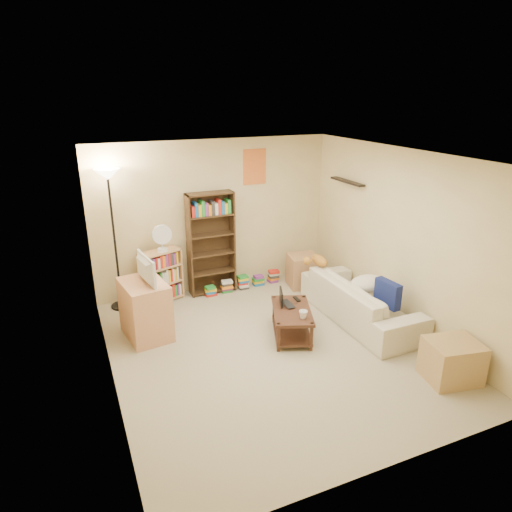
% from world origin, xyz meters
% --- Properties ---
extents(room, '(4.50, 4.54, 2.52)m').
position_xyz_m(room, '(0.00, 0.01, 1.62)').
color(room, tan).
rests_on(room, ground).
extents(sofa, '(2.11, 0.84, 0.61)m').
position_xyz_m(sofa, '(1.55, 0.23, 0.31)').
color(sofa, beige).
rests_on(sofa, ground).
extents(navy_pillow, '(0.16, 0.41, 0.36)m').
position_xyz_m(navy_pillow, '(1.65, -0.23, 0.59)').
color(navy_pillow, navy).
rests_on(navy_pillow, sofa).
extents(cream_blanket, '(0.57, 0.40, 0.24)m').
position_xyz_m(cream_blanket, '(1.70, 0.28, 0.53)').
color(cream_blanket, white).
rests_on(cream_blanket, sofa).
extents(tabby_cat, '(0.48, 0.17, 0.17)m').
position_xyz_m(tabby_cat, '(1.27, 1.04, 0.70)').
color(tabby_cat, '#C07B28').
rests_on(tabby_cat, sofa).
extents(coffee_table, '(0.80, 1.03, 0.40)m').
position_xyz_m(coffee_table, '(0.40, 0.20, 0.26)').
color(coffee_table, '#49261C').
rests_on(coffee_table, ground).
extents(laptop, '(0.30, 0.21, 0.02)m').
position_xyz_m(laptop, '(0.45, 0.34, 0.42)').
color(laptop, black).
rests_on(laptop, coffee_table).
extents(laptop_screen, '(0.12, 0.29, 0.20)m').
position_xyz_m(laptop_screen, '(0.33, 0.38, 0.52)').
color(laptop_screen, white).
rests_on(laptop_screen, laptop).
extents(mug, '(0.12, 0.12, 0.11)m').
position_xyz_m(mug, '(0.42, -0.09, 0.46)').
color(mug, white).
rests_on(mug, coffee_table).
extents(tv_remote, '(0.06, 0.16, 0.02)m').
position_xyz_m(tv_remote, '(0.60, 0.44, 0.41)').
color(tv_remote, black).
rests_on(tv_remote, coffee_table).
extents(tv_stand, '(0.64, 0.82, 0.80)m').
position_xyz_m(tv_stand, '(-1.44, 0.98, 0.40)').
color(tv_stand, tan).
rests_on(tv_stand, ground).
extents(television, '(0.66, 0.27, 0.37)m').
position_xyz_m(television, '(-1.44, 0.98, 0.99)').
color(television, black).
rests_on(television, tv_stand).
extents(tall_bookshelf, '(0.77, 0.26, 1.70)m').
position_xyz_m(tall_bookshelf, '(-0.14, 2.03, 0.90)').
color(tall_bookshelf, '#3D2917').
rests_on(tall_bookshelf, ground).
extents(short_bookshelf, '(0.71, 0.47, 0.85)m').
position_xyz_m(short_bookshelf, '(-0.99, 2.02, 0.43)').
color(short_bookshelf, tan).
rests_on(short_bookshelf, ground).
extents(desk_fan, '(0.30, 0.17, 0.43)m').
position_xyz_m(desk_fan, '(-0.95, 1.97, 1.08)').
color(desk_fan, white).
rests_on(desk_fan, short_bookshelf).
extents(floor_lamp, '(0.37, 0.37, 2.17)m').
position_xyz_m(floor_lamp, '(-1.64, 2.05, 1.73)').
color(floor_lamp, black).
rests_on(floor_lamp, ground).
extents(side_table, '(0.57, 0.57, 0.56)m').
position_xyz_m(side_table, '(1.38, 1.66, 0.28)').
color(side_table, tan).
rests_on(side_table, ground).
extents(end_cabinet, '(0.67, 0.60, 0.49)m').
position_xyz_m(end_cabinet, '(1.65, -1.45, 0.25)').
color(end_cabinet, tan).
rests_on(end_cabinet, ground).
extents(book_stacks, '(1.40, 0.26, 0.24)m').
position_xyz_m(book_stacks, '(0.40, 1.95, 0.10)').
color(book_stacks, red).
rests_on(book_stacks, ground).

